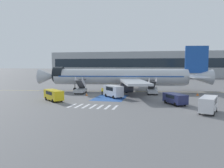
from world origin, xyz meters
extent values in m
plane|color=slate|center=(0.00, 0.00, 0.00)|extent=(600.00, 600.00, 0.00)
cube|color=gold|center=(0.46, 0.42, 0.00)|extent=(76.10, 11.21, 0.01)
cube|color=#2856A8|center=(0.46, -10.53, 0.00)|extent=(6.14, 8.99, 0.01)
cube|color=silver|center=(-3.74, -20.17, 0.00)|extent=(0.44, 3.60, 0.01)
cube|color=silver|center=(-2.54, -20.17, 0.00)|extent=(0.44, 3.60, 0.01)
cube|color=silver|center=(-1.34, -20.17, 0.00)|extent=(0.44, 3.60, 0.01)
cube|color=silver|center=(-0.14, -20.17, 0.00)|extent=(0.44, 3.60, 0.01)
cube|color=silver|center=(1.06, -20.17, 0.00)|extent=(0.44, 3.60, 0.01)
cube|color=silver|center=(2.26, -20.17, 0.00)|extent=(0.44, 3.60, 0.01)
cube|color=silver|center=(3.46, -20.17, 0.00)|extent=(0.44, 3.60, 0.01)
cylinder|color=#B7BCC4|center=(0.46, 0.42, 3.65)|extent=(33.08, 8.57, 3.90)
cone|color=#B7BCC4|center=(-17.92, -2.24, 3.65)|extent=(4.79, 4.39, 3.82)
cone|color=#B7BCC4|center=(19.62, 3.20, 3.65)|extent=(6.32, 4.54, 3.74)
cylinder|color=black|center=(-15.03, -1.82, 4.13)|extent=(2.88, 4.23, 3.94)
cube|color=#19479E|center=(0.46, 0.42, 3.84)|extent=(30.49, 8.27, 0.24)
cube|color=#B7BCC4|center=(4.76, -7.22, 3.06)|extent=(8.85, 16.26, 0.44)
cylinder|color=#38383D|center=(3.19, -6.19, 1.72)|extent=(3.11, 2.56, 2.18)
cube|color=#B7BCC4|center=(2.41, 8.97, 3.06)|extent=(4.74, 15.59, 0.44)
cylinder|color=#38383D|center=(1.21, 7.54, 1.72)|extent=(3.11, 2.56, 2.18)
cube|color=#19479E|center=(18.75, 3.07, 7.91)|extent=(5.45, 1.14, 6.57)
cube|color=#B7BCC4|center=(18.70, -0.68, 3.84)|extent=(4.37, 6.68, 0.24)
cube|color=#B7BCC4|center=(17.64, 6.65, 3.84)|extent=(4.37, 6.68, 0.24)
cylinder|color=#38383D|center=(-10.92, -1.22, 1.84)|extent=(0.20, 0.20, 2.84)
cylinder|color=black|center=(-10.92, -1.22, 0.42)|extent=(0.87, 0.40, 0.84)
cylinder|color=#38383D|center=(2.50, -2.36, 1.81)|extent=(0.24, 0.24, 2.51)
cylinder|color=black|center=(2.50, -2.36, 0.55)|extent=(1.17, 0.75, 1.10)
cylinder|color=#38383D|center=(1.63, 3.67, 1.81)|extent=(0.24, 0.24, 2.51)
cylinder|color=black|center=(1.63, 3.67, 0.55)|extent=(1.17, 0.75, 1.10)
cube|color=#ADB2BA|center=(-7.83, -5.37, 0.70)|extent=(2.86, 5.07, 0.70)
cylinder|color=black|center=(-9.00, -3.84, 0.35)|extent=(0.32, 0.72, 0.70)
cylinder|color=black|center=(-7.15, -3.58, 0.35)|extent=(0.32, 0.72, 0.70)
cylinder|color=black|center=(-8.52, -7.17, 0.35)|extent=(0.32, 0.72, 0.70)
cylinder|color=black|center=(-6.67, -6.90, 0.35)|extent=(0.32, 0.72, 0.70)
cube|color=#4C4C51|center=(-7.83, -5.37, 2.07)|extent=(2.01, 4.31, 2.17)
cube|color=#4C4C51|center=(-8.16, -3.12, 3.08)|extent=(1.79, 1.33, 0.12)
cube|color=silver|center=(-8.59, -5.48, 2.54)|extent=(0.70, 4.47, 2.88)
cube|color=silver|center=(-7.07, -5.26, 2.54)|extent=(0.70, 4.47, 2.88)
cube|color=#ADB2BA|center=(8.43, -3.02, 0.70)|extent=(2.86, 5.07, 0.70)
cylinder|color=black|center=(7.26, -1.49, 0.35)|extent=(0.32, 0.72, 0.70)
cylinder|color=black|center=(9.12, -1.22, 0.35)|extent=(0.32, 0.72, 0.70)
cylinder|color=black|center=(7.75, -4.82, 0.35)|extent=(0.32, 0.72, 0.70)
cylinder|color=black|center=(9.60, -4.55, 0.35)|extent=(0.32, 0.72, 0.70)
cube|color=#4C4C51|center=(8.43, -3.02, 2.02)|extent=(2.01, 4.31, 2.08)
cube|color=#4C4C51|center=(8.10, -0.76, 2.99)|extent=(1.79, 1.33, 0.12)
cube|color=silver|center=(7.67, -3.13, 2.49)|extent=(0.70, 4.45, 2.79)
cube|color=silver|center=(9.19, -2.91, 2.49)|extent=(0.70, 4.45, 2.79)
cube|color=#38383D|center=(9.53, 21.73, 0.78)|extent=(9.38, 3.01, 0.60)
cube|color=silver|center=(14.04, 21.98, 1.28)|extent=(2.19, 2.49, 1.60)
cube|color=black|center=(15.07, 22.04, 1.60)|extent=(0.15, 2.00, 0.70)
cylinder|color=#B7BCC4|center=(9.11, 21.70, 2.23)|extent=(6.50, 2.64, 2.29)
cylinder|color=gold|center=(9.11, 21.70, 2.23)|extent=(0.48, 2.36, 2.34)
cylinder|color=black|center=(13.57, 23.14, 0.48)|extent=(0.97, 0.33, 0.96)
cylinder|color=black|center=(13.70, 20.77, 0.48)|extent=(0.97, 0.33, 0.96)
cylinder|color=black|center=(8.95, 22.88, 0.48)|extent=(0.97, 0.33, 0.96)
cylinder|color=black|center=(9.08, 20.51, 0.48)|extent=(0.97, 0.33, 0.96)
cylinder|color=black|center=(6.38, 22.74, 0.48)|extent=(0.97, 0.33, 0.96)
cylinder|color=black|center=(6.51, 20.37, 0.48)|extent=(0.97, 0.33, 0.96)
cube|color=silver|center=(0.95, -9.93, 1.37)|extent=(4.77, 4.89, 2.09)
cube|color=black|center=(0.95, -9.93, 1.83)|extent=(3.25, 3.28, 0.75)
cylinder|color=black|center=(2.63, -10.46, 0.32)|extent=(0.59, 0.60, 0.64)
cylinder|color=black|center=(1.39, -11.64, 0.32)|extent=(0.59, 0.60, 0.64)
cylinder|color=black|center=(0.52, -8.23, 0.32)|extent=(0.59, 0.60, 0.64)
cylinder|color=black|center=(-0.73, -9.41, 0.32)|extent=(0.59, 0.60, 0.64)
cube|color=#1E234C|center=(12.72, -15.62, 1.08)|extent=(4.03, 4.99, 1.51)
cube|color=black|center=(12.72, -15.62, 1.41)|extent=(3.00, 3.20, 0.55)
cylinder|color=black|center=(14.22, -16.40, 0.32)|extent=(0.50, 0.65, 0.64)
cylinder|color=black|center=(12.68, -17.31, 0.32)|extent=(0.50, 0.65, 0.64)
cylinder|color=black|center=(12.77, -13.92, 0.32)|extent=(0.50, 0.65, 0.64)
cylinder|color=black|center=(11.22, -14.83, 0.32)|extent=(0.50, 0.65, 0.64)
cube|color=silver|center=(16.81, -21.24, 1.28)|extent=(3.31, 5.20, 1.92)
cube|color=black|center=(16.81, -21.24, 1.70)|extent=(2.63, 3.13, 0.69)
cylinder|color=black|center=(17.13, -22.94, 0.32)|extent=(0.40, 0.67, 0.64)
cylinder|color=black|center=(15.52, -22.39, 0.32)|extent=(0.40, 0.67, 0.64)
cylinder|color=black|center=(18.10, -20.08, 0.32)|extent=(0.40, 0.67, 0.64)
cylinder|color=black|center=(16.49, -19.54, 0.32)|extent=(0.40, 0.67, 0.64)
cube|color=yellow|center=(-8.85, -16.60, 1.16)|extent=(5.16, 4.74, 1.69)
cube|color=black|center=(-8.85, -16.60, 1.54)|extent=(3.37, 3.25, 0.61)
cylinder|color=black|center=(-10.62, -16.18, 0.32)|extent=(0.62, 0.57, 0.64)
cylinder|color=black|center=(-9.56, -14.92, 0.32)|extent=(0.62, 0.57, 0.64)
cylinder|color=black|center=(-8.14, -18.27, 0.32)|extent=(0.62, 0.57, 0.64)
cylinder|color=black|center=(-7.08, -17.01, 0.32)|extent=(0.62, 0.57, 0.64)
cylinder|color=black|center=(-1.18, -5.93, 0.43)|extent=(0.14, 0.14, 0.86)
cylinder|color=black|center=(-1.20, -6.10, 0.43)|extent=(0.14, 0.14, 0.86)
cube|color=orange|center=(-1.19, -6.01, 1.21)|extent=(0.28, 0.45, 0.68)
cube|color=silver|center=(-1.19, -6.01, 1.21)|extent=(0.29, 0.46, 0.06)
sphere|color=beige|center=(-1.19, -6.01, 1.67)|extent=(0.23, 0.23, 0.23)
cylinder|color=black|center=(0.42, -3.74, 0.42)|extent=(0.14, 0.14, 0.84)
cylinder|color=black|center=(0.39, -3.91, 0.42)|extent=(0.14, 0.14, 0.84)
cube|color=yellow|center=(0.41, -3.82, 1.17)|extent=(0.28, 0.45, 0.67)
cube|color=silver|center=(0.41, -3.82, 1.17)|extent=(0.30, 0.46, 0.06)
sphere|color=beige|center=(0.41, -3.82, 1.62)|extent=(0.23, 0.23, 0.23)
cylinder|color=black|center=(-2.24, -7.01, 0.41)|extent=(0.14, 0.14, 0.81)
cylinder|color=black|center=(-2.10, -6.91, 0.41)|extent=(0.14, 0.14, 0.81)
cube|color=yellow|center=(-2.17, -6.96, 1.14)|extent=(0.47, 0.42, 0.64)
cube|color=silver|center=(-2.17, -6.96, 1.14)|extent=(0.48, 0.44, 0.06)
sphere|color=beige|center=(-2.17, -6.96, 1.57)|extent=(0.22, 0.22, 0.22)
cone|color=orange|center=(-0.49, -3.64, 0.26)|extent=(0.47, 0.47, 0.52)
cylinder|color=white|center=(-0.49, -3.64, 0.29)|extent=(0.26, 0.26, 0.06)
cone|color=orange|center=(18.23, -3.32, 0.32)|extent=(0.58, 0.58, 0.64)
cylinder|color=white|center=(18.23, -3.32, 0.35)|extent=(0.32, 0.32, 0.08)
cone|color=orange|center=(-5.29, -8.47, 0.27)|extent=(0.48, 0.48, 0.54)
cylinder|color=white|center=(-5.29, -8.47, 0.29)|extent=(0.27, 0.27, 0.06)
cube|color=#9EA3A8|center=(-0.03, 72.65, 6.94)|extent=(106.13, 12.00, 13.87)
cube|color=#19232D|center=(-0.03, 66.60, 7.63)|extent=(101.89, 0.10, 4.86)
camera|label=1|loc=(10.27, -53.08, 6.64)|focal=35.00mm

